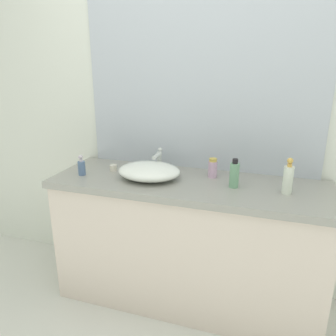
# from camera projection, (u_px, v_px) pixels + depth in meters

# --- Properties ---
(bathroom_wall_rear) EXTENTS (6.00, 0.06, 2.60)m
(bathroom_wall_rear) POSITION_uv_depth(u_px,v_px,m) (216.00, 103.00, 2.15)
(bathroom_wall_rear) COLOR silver
(bathroom_wall_rear) RESTS_ON ground
(vanity_counter) EXTENTS (1.71, 0.57, 0.86)m
(vanity_counter) POSITION_uv_depth(u_px,v_px,m) (187.00, 242.00, 2.15)
(vanity_counter) COLOR beige
(vanity_counter) RESTS_ON ground
(wall_mirror_panel) EXTENTS (1.56, 0.01, 1.17)m
(wall_mirror_panel) POSITION_uv_depth(u_px,v_px,m) (201.00, 81.00, 2.09)
(wall_mirror_panel) COLOR #B2BCC6
(wall_mirror_panel) RESTS_ON vanity_counter
(sink_basin) EXTENTS (0.39, 0.33, 0.09)m
(sink_basin) POSITION_uv_depth(u_px,v_px,m) (149.00, 171.00, 2.06)
(sink_basin) COLOR white
(sink_basin) RESTS_ON vanity_counter
(faucet) EXTENTS (0.03, 0.14, 0.15)m
(faucet) POSITION_uv_depth(u_px,v_px,m) (158.00, 158.00, 2.21)
(faucet) COLOR silver
(faucet) RESTS_ON vanity_counter
(soap_dispenser) EXTENTS (0.06, 0.06, 0.21)m
(soap_dispenser) POSITION_uv_depth(u_px,v_px,m) (288.00, 178.00, 1.81)
(soap_dispenser) COLOR white
(soap_dispenser) RESTS_ON vanity_counter
(lotion_bottle) EXTENTS (0.05, 0.05, 0.14)m
(lotion_bottle) POSITION_uv_depth(u_px,v_px,m) (82.00, 167.00, 2.12)
(lotion_bottle) COLOR slate
(lotion_bottle) RESTS_ON vanity_counter
(perfume_bottle) EXTENTS (0.06, 0.06, 0.12)m
(perfume_bottle) POSITION_uv_depth(u_px,v_px,m) (213.00, 168.00, 2.08)
(perfume_bottle) COLOR #D0A8C8
(perfume_bottle) RESTS_ON vanity_counter
(spray_can) EXTENTS (0.06, 0.06, 0.17)m
(spray_can) POSITION_uv_depth(u_px,v_px,m) (234.00, 175.00, 1.90)
(spray_can) COLOR #70A77F
(spray_can) RESTS_ON vanity_counter
(candle_jar) EXTENTS (0.05, 0.05, 0.04)m
(candle_jar) POSITION_uv_depth(u_px,v_px,m) (113.00, 168.00, 2.21)
(candle_jar) COLOR silver
(candle_jar) RESTS_ON vanity_counter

